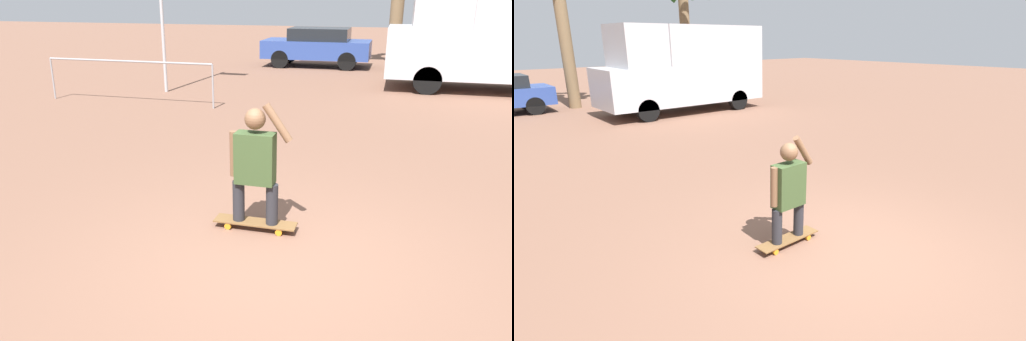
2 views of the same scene
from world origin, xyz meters
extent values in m
plane|color=brown|center=(0.00, 0.00, 0.00)|extent=(80.00, 80.00, 0.00)
cube|color=brown|center=(-0.43, 0.67, 0.09)|extent=(0.97, 0.23, 0.02)
cylinder|color=orange|center=(-0.73, 0.58, 0.04)|extent=(0.08, 0.03, 0.08)
cylinder|color=orange|center=(-0.73, 0.77, 0.04)|extent=(0.08, 0.03, 0.08)
cylinder|color=orange|center=(-0.12, 0.58, 0.04)|extent=(0.08, 0.03, 0.08)
cylinder|color=orange|center=(-0.12, 0.77, 0.04)|extent=(0.08, 0.03, 0.08)
cylinder|color=#28282D|center=(-0.63, 0.67, 0.34)|extent=(0.14, 0.14, 0.49)
cylinder|color=#28282D|center=(-0.23, 0.67, 0.34)|extent=(0.14, 0.14, 0.49)
cube|color=#384C28|center=(-0.43, 0.67, 0.87)|extent=(0.44, 0.22, 0.59)
sphere|color=brown|center=(-0.43, 0.67, 1.33)|extent=(0.24, 0.24, 0.24)
cylinder|color=brown|center=(-0.68, 0.67, 0.91)|extent=(0.09, 0.09, 0.52)
cylinder|color=brown|center=(-0.17, 0.67, 1.30)|extent=(0.34, 0.09, 0.44)
cylinder|color=black|center=(1.85, 10.06, 0.38)|extent=(0.76, 0.28, 0.76)
cylinder|color=black|center=(1.85, 12.01, 0.38)|extent=(0.76, 0.28, 0.76)
cylinder|color=black|center=(5.65, 10.06, 0.38)|extent=(0.76, 0.28, 0.76)
cylinder|color=black|center=(5.65, 12.01, 0.38)|extent=(0.76, 0.28, 0.76)
cube|color=#BCBCC1|center=(1.76, 11.03, 1.06)|extent=(2.15, 2.23, 1.36)
cube|color=black|center=(1.33, 11.03, 1.34)|extent=(0.04, 1.90, 0.68)
cube|color=#BCBCC1|center=(4.82, 11.03, 1.78)|extent=(3.99, 2.23, 2.79)
cube|color=#BCBCC1|center=(2.08, 11.03, 2.46)|extent=(1.50, 2.05, 1.43)
cylinder|color=black|center=(-0.75, 14.02, 0.33)|extent=(0.65, 0.22, 0.65)
cylinder|color=black|center=(-0.75, 15.57, 0.33)|extent=(0.65, 0.22, 0.65)
cylinder|color=brown|center=(7.20, 16.64, 3.04)|extent=(0.51, 0.51, 6.08)
cylinder|color=brown|center=(0.83, 14.74, 3.51)|extent=(0.46, 0.46, 7.02)
camera|label=1|loc=(1.02, -4.44, 2.61)|focal=35.00mm
camera|label=2|loc=(-3.82, -2.88, 2.70)|focal=28.00mm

